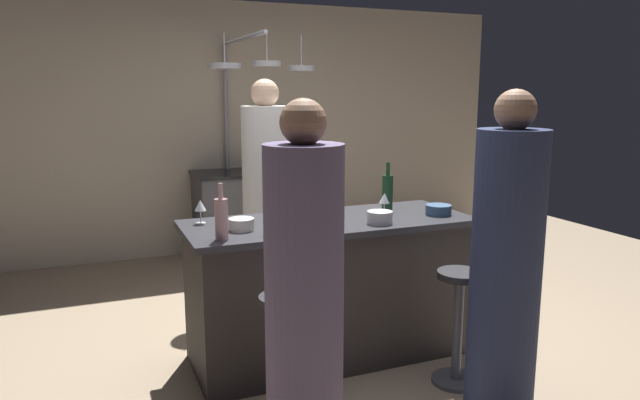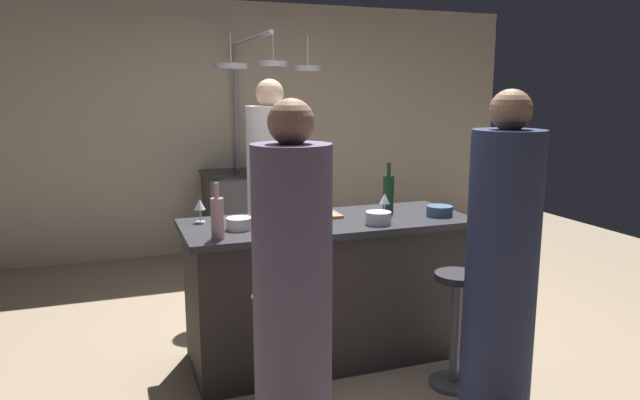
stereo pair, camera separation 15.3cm
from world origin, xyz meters
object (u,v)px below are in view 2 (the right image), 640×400
bar_stool_left (278,352)px  guest_left (293,302)px  cutting_board (314,215)px  mixing_bowl_steel (378,218)px  stove_range (244,214)px  mixing_bowl_blue (439,211)px  wine_glass_near_right_guest (385,200)px  chef (271,202)px  guest_right (501,272)px  wine_bottle_white (279,201)px  mixing_bowl_ceramic (239,224)px  bar_stool_right (456,324)px  wine_bottle_red (281,205)px  wine_glass_by_chef (200,206)px  pepper_mill (267,214)px  wine_bottle_green (388,193)px  wine_bottle_rose (217,217)px

bar_stool_left → guest_left: (-0.02, -0.35, 0.40)m
cutting_board → mixing_bowl_steel: 0.44m
stove_range → guest_left: (-0.53, -3.42, 0.32)m
guest_left → mixing_bowl_blue: size_ratio=10.00×
stove_range → wine_glass_near_right_guest: wine_glass_near_right_guest is taller
chef → guest_right: (0.65, -2.04, -0.04)m
stove_range → mixing_bowl_steel: (0.25, -2.66, 0.49)m
stove_range → wine_bottle_white: wine_bottle_white is taller
mixing_bowl_ceramic → chef: bearing=66.2°
bar_stool_right → wine_bottle_red: 1.22m
stove_range → guest_left: bearing=-98.9°
mixing_bowl_steel → wine_glass_near_right_guest: bearing=55.1°
chef → wine_glass_by_chef: (-0.69, -0.88, 0.18)m
bar_stool_left → wine_bottle_red: 0.87m
wine_bottle_white → wine_glass_by_chef: size_ratio=2.11×
pepper_mill → wine_glass_near_right_guest: size_ratio=1.44×
stove_range → chef: bearing=-93.2°
cutting_board → mixing_bowl_blue: 0.81m
stove_range → wine_bottle_red: bearing=-97.4°
chef → wine_bottle_red: chef is taller
pepper_mill → wine_bottle_white: 0.32m
stove_range → guest_right: (0.58, -3.41, 0.34)m
wine_bottle_red → wine_glass_near_right_guest: bearing=4.4°
wine_bottle_white → wine_bottle_green: size_ratio=0.93×
bar_stool_right → cutting_board: 1.09m
mixing_bowl_ceramic → mixing_bowl_steel: bearing=-10.2°
pepper_mill → wine_glass_by_chef: 0.49m
guest_right → wine_bottle_white: 1.39m
bar_stool_left → chef: bearing=75.7°
guest_left → mixing_bowl_ceramic: guest_left is taller
bar_stool_right → mixing_bowl_steel: mixing_bowl_steel is taller
bar_stool_left → cutting_board: (0.46, 0.73, 0.53)m
bar_stool_left → mixing_bowl_blue: (1.23, 0.50, 0.56)m
wine_bottle_white → mixing_bowl_steel: bearing=-30.4°
wine_bottle_white → wine_bottle_red: (-0.04, -0.17, 0.01)m
pepper_mill → wine_glass_near_right_guest: (0.82, 0.16, 0.00)m
bar_stool_left → guest_left: 0.53m
wine_glass_near_right_guest → mixing_bowl_ceramic: wine_glass_near_right_guest is taller
stove_range → wine_glass_by_chef: size_ratio=6.10×
bar_stool_left → wine_bottle_green: (0.96, 0.70, 0.65)m
wine_glass_by_chef → wine_glass_near_right_guest: (1.14, -0.21, 0.00)m
wine_bottle_white → wine_glass_near_right_guest: size_ratio=2.11×
wine_bottle_rose → mixing_bowl_steel: wine_bottle_rose is taller
wine_bottle_white → wine_bottle_red: bearing=-102.5°
wine_bottle_rose → wine_glass_by_chef: wine_bottle_rose is taller
wine_bottle_rose → bar_stool_right: bearing=-16.9°
pepper_mill → guest_left: bearing=-97.0°
mixing_bowl_steel → guest_left: bearing=-135.8°
chef → wine_bottle_red: (-0.25, -1.14, 0.20)m
bar_stool_left → wine_bottle_red: wine_bottle_red is taller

